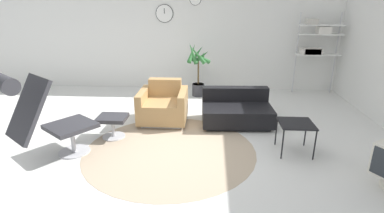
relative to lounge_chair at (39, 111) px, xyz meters
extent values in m
plane|color=silver|center=(1.68, 0.81, -0.75)|extent=(12.00, 12.00, 0.00)
cube|color=silver|center=(1.68, 3.86, 0.65)|extent=(12.00, 0.06, 2.80)
cylinder|color=black|center=(1.07, 3.82, 1.05)|extent=(0.42, 0.01, 0.42)
cylinder|color=white|center=(1.07, 3.82, 1.05)|extent=(0.39, 0.02, 0.39)
cube|color=black|center=(1.07, 3.80, 1.11)|extent=(0.01, 0.01, 0.12)
cylinder|color=tan|center=(1.61, 0.46, -0.75)|extent=(2.52, 2.52, 0.01)
cylinder|color=#BCBCC1|center=(0.23, 0.31, -0.74)|extent=(0.62, 0.62, 0.02)
cylinder|color=#BCBCC1|center=(0.23, 0.31, -0.55)|extent=(0.06, 0.06, 0.35)
cube|color=#2D2D33|center=(0.23, 0.31, -0.34)|extent=(0.81, 0.82, 0.06)
cube|color=#2D2D33|center=(-0.07, -0.10, 0.06)|extent=(0.74, 0.72, 0.76)
cylinder|color=#2D2D33|center=(-0.20, -0.27, 0.43)|extent=(0.53, 0.47, 0.20)
cylinder|color=#BCBCC1|center=(0.65, 0.85, -0.74)|extent=(0.36, 0.36, 0.02)
cylinder|color=#BCBCC1|center=(0.65, 0.85, -0.59)|extent=(0.05, 0.05, 0.28)
cube|color=#2D2D33|center=(0.65, 0.85, -0.42)|extent=(0.45, 0.39, 0.06)
cube|color=silver|center=(1.35, 1.56, -0.72)|extent=(0.69, 0.67, 0.06)
cube|color=#AD8451|center=(1.35, 1.56, -0.52)|extent=(0.60, 0.81, 0.35)
cube|color=#AD8451|center=(1.35, 1.87, -0.19)|extent=(0.60, 0.18, 0.32)
cube|color=#AD8451|center=(1.71, 1.56, -0.43)|extent=(0.12, 0.81, 0.52)
cube|color=#AD8451|center=(0.99, 1.56, -0.43)|extent=(0.12, 0.81, 0.52)
cube|color=black|center=(2.66, 1.56, -0.73)|extent=(1.12, 0.76, 0.05)
cube|color=black|center=(2.66, 1.56, -0.56)|extent=(1.25, 0.89, 0.29)
cube|color=black|center=(2.65, 1.87, -0.29)|extent=(1.22, 0.26, 0.25)
cube|color=black|center=(3.41, 0.53, -0.30)|extent=(0.47, 0.47, 0.02)
cylinder|color=black|center=(3.20, 0.31, -0.53)|extent=(0.02, 0.02, 0.44)
cylinder|color=black|center=(3.63, 0.31, -0.53)|extent=(0.02, 0.02, 0.44)
cylinder|color=black|center=(3.20, 0.75, -0.53)|extent=(0.02, 0.02, 0.44)
cylinder|color=black|center=(3.63, 0.75, -0.53)|extent=(0.02, 0.02, 0.44)
cylinder|color=#333338|center=(1.90, 3.20, -0.61)|extent=(0.28, 0.28, 0.28)
cylinder|color=#382819|center=(1.90, 3.20, -0.48)|extent=(0.26, 0.26, 0.02)
cylinder|color=brown|center=(1.90, 3.20, -0.21)|extent=(0.04, 0.04, 0.52)
cone|color=#2D6B33|center=(2.01, 3.20, 0.16)|extent=(0.12, 0.29, 0.30)
cone|color=#2D6B33|center=(1.99, 3.32, 0.16)|extent=(0.35, 0.30, 0.31)
cone|color=#2D6B33|center=(1.87, 3.31, 0.21)|extent=(0.34, 0.18, 0.38)
cone|color=#2D6B33|center=(1.76, 3.25, 0.23)|extent=(0.23, 0.40, 0.43)
cone|color=#2D6B33|center=(1.78, 3.11, 0.24)|extent=(0.29, 0.36, 0.46)
cone|color=#2D6B33|center=(1.89, 3.04, 0.22)|extent=(0.39, 0.13, 0.43)
cone|color=#2D6B33|center=(2.02, 3.08, 0.14)|extent=(0.34, 0.33, 0.28)
cylinder|color=#BCBCC1|center=(4.16, 3.64, 0.17)|extent=(0.03, 0.03, 1.85)
cylinder|color=#BCBCC1|center=(5.05, 3.64, 0.17)|extent=(0.03, 0.03, 1.85)
cube|color=white|center=(4.60, 3.52, 0.18)|extent=(0.95, 0.28, 0.02)
cube|color=white|center=(4.60, 3.52, 0.63)|extent=(0.95, 0.28, 0.02)
cube|color=white|center=(4.60, 3.52, 0.83)|extent=(0.95, 0.28, 0.02)
cube|color=beige|center=(4.42, 3.51, 0.26)|extent=(0.42, 0.24, 0.13)
cube|color=silver|center=(4.66, 3.51, 0.72)|extent=(0.28, 0.24, 0.16)
cube|color=#B7B2A8|center=(4.37, 3.51, 0.91)|extent=(0.23, 0.24, 0.12)
cube|color=beige|center=(4.48, 3.51, 0.26)|extent=(0.40, 0.24, 0.14)
camera|label=1|loc=(2.20, -3.46, 1.33)|focal=28.00mm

